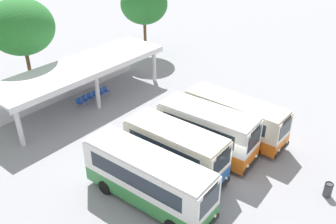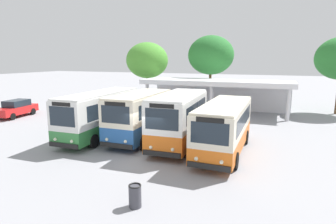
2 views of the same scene
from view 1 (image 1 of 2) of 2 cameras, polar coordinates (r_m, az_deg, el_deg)
ground_plane at (r=23.50m, az=9.91°, el=-9.89°), size 180.00×180.00×0.00m
city_bus_nearest_orange at (r=20.34m, az=-3.15°, el=-10.15°), size 2.49×8.08×3.22m
city_bus_second_in_row at (r=22.33m, az=1.19°, el=-5.94°), size 2.51×6.65×3.25m
city_bus_middle_cream at (r=24.16m, az=6.14°, el=-2.87°), size 2.67×6.82×3.38m
city_bus_fourth_amber at (r=26.31m, az=10.38°, el=-0.74°), size 2.36×7.64×3.01m
terminal_canopy at (r=31.61m, az=-13.97°, el=6.06°), size 15.42×4.55×3.40m
waiting_chair_end_by_column at (r=31.16m, az=-13.75°, el=1.54°), size 0.46×0.46×0.86m
waiting_chair_second_from_end at (r=31.49m, az=-12.98°, el=1.95°), size 0.46×0.46×0.86m
waiting_chair_middle_seat at (r=31.80m, az=-12.19°, el=2.34°), size 0.46×0.46×0.86m
waiting_chair_fourth_seat at (r=32.06m, az=-11.32°, el=2.67°), size 0.46×0.46×0.86m
waiting_chair_fifth_seat at (r=32.37m, az=-10.52°, el=3.03°), size 0.46×0.46×0.86m
waiting_chair_far_end_seat at (r=32.69m, az=-9.75°, el=3.38°), size 0.46×0.46×0.86m
roadside_tree_behind_canopy at (r=33.24m, az=-22.06°, el=12.26°), size 5.52×5.52×8.35m
roadside_tree_east_of_canopy at (r=40.40m, az=-3.78°, el=16.53°), size 5.02×5.02×7.75m
litter_bin_apron at (r=23.46m, az=23.79°, el=-11.07°), size 0.49×0.49×0.90m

